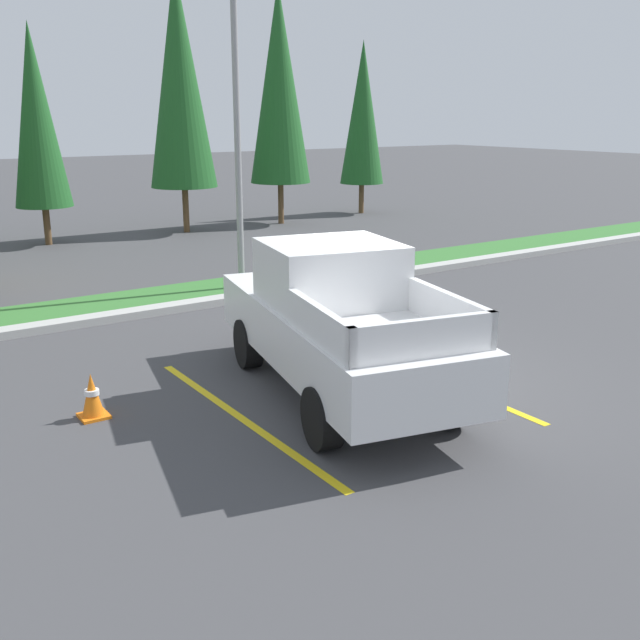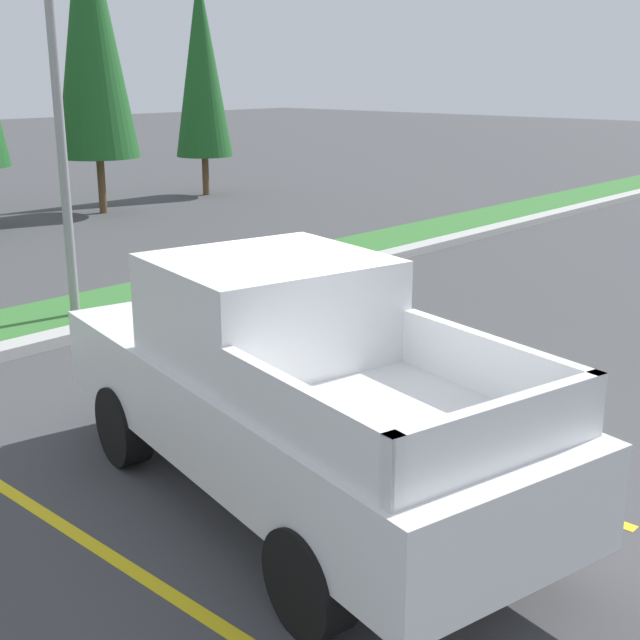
{
  "view_description": "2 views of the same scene",
  "coord_description": "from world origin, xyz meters",
  "views": [
    {
      "loc": [
        -6.64,
        -8.38,
        3.81
      ],
      "look_at": [
        -1.39,
        -0.63,
        1.17
      ],
      "focal_mm": 41.36,
      "sensor_mm": 36.0,
      "label": 1
    },
    {
      "loc": [
        -5.69,
        -5.12,
        3.56
      ],
      "look_at": [
        0.01,
        0.08,
        1.31
      ],
      "focal_mm": 47.7,
      "sensor_mm": 36.0,
      "label": 2
    }
  ],
  "objects": [
    {
      "name": "street_light",
      "position": [
        0.91,
        5.74,
        3.73
      ],
      "size": [
        0.24,
        1.49,
        6.38
      ],
      "color": "gray",
      "rests_on": "ground"
    },
    {
      "name": "cypress_tree_right_inner",
      "position": [
        3.32,
        14.21,
        4.85
      ],
      "size": [
        2.14,
        2.14,
        8.23
      ],
      "color": "brown",
      "rests_on": "ground"
    },
    {
      "name": "ground_plane",
      "position": [
        0.0,
        0.0,
        0.0
      ],
      "size": [
        120.0,
        120.0,
        0.0
      ],
      "primitive_type": "plane",
      "color": "#424244"
    },
    {
      "name": "cypress_tree_far_right",
      "position": [
        11.02,
        14.8,
        3.79
      ],
      "size": [
        1.67,
        1.67,
        6.44
      ],
      "color": "brown",
      "rests_on": "ground"
    },
    {
      "name": "cypress_tree_center",
      "position": [
        -1.11,
        14.29,
        3.71
      ],
      "size": [
        1.64,
        1.64,
        6.31
      ],
      "color": "brown",
      "rests_on": "ground"
    },
    {
      "name": "curb_strip",
      "position": [
        0.0,
        5.0,
        0.07
      ],
      "size": [
        56.0,
        0.4,
        0.15
      ],
      "primitive_type": "cube",
      "color": "#B2B2AD",
      "rests_on": "ground"
    },
    {
      "name": "parking_line_far",
      "position": [
        0.56,
        -0.48,
        0.0
      ],
      "size": [
        0.12,
        4.8,
        0.01
      ],
      "primitive_type": "cube",
      "color": "yellow",
      "rests_on": "ground"
    },
    {
      "name": "cypress_tree_rightmost",
      "position": [
        6.94,
        14.15,
        4.73
      ],
      "size": [
        2.09,
        2.09,
        8.04
      ],
      "color": "brown",
      "rests_on": "ground"
    },
    {
      "name": "grass_median",
      "position": [
        0.0,
        6.1,
        0.03
      ],
      "size": [
        56.0,
        1.8,
        0.06
      ],
      "primitive_type": "cube",
      "color": "#387533",
      "rests_on": "ground"
    },
    {
      "name": "pickup_truck_main",
      "position": [
        -0.98,
        -0.43,
        1.04
      ],
      "size": [
        2.99,
        5.51,
        2.1
      ],
      "color": "black",
      "rests_on": "ground"
    },
    {
      "name": "parking_line_near",
      "position": [
        -2.54,
        -0.48,
        0.0
      ],
      "size": [
        0.12,
        4.8,
        0.01
      ],
      "primitive_type": "cube",
      "color": "yellow",
      "rests_on": "ground"
    },
    {
      "name": "traffic_cone",
      "position": [
        -4.11,
        0.6,
        0.29
      ],
      "size": [
        0.36,
        0.36,
        0.6
      ],
      "color": "orange",
      "rests_on": "ground"
    }
  ]
}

